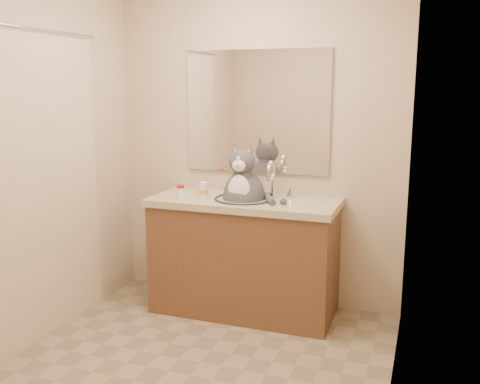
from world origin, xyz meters
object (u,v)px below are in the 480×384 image
(pill_bottle_redcap, at_px, (181,191))
(pill_bottle_orange, at_px, (203,190))
(grey_canister, at_px, (204,190))
(cat, at_px, (244,194))

(pill_bottle_redcap, distance_m, pill_bottle_orange, 0.16)
(pill_bottle_orange, bearing_deg, pill_bottle_redcap, -156.51)
(pill_bottle_orange, height_order, grey_canister, pill_bottle_orange)
(grey_canister, bearing_deg, cat, -9.54)
(cat, xyz_separation_m, pill_bottle_redcap, (-0.44, -0.12, 0.01))
(pill_bottle_redcap, xyz_separation_m, pill_bottle_orange, (0.15, 0.06, 0.01))
(cat, distance_m, pill_bottle_orange, 0.29)
(pill_bottle_redcap, bearing_deg, pill_bottle_orange, 23.49)
(cat, xyz_separation_m, grey_canister, (-0.33, 0.05, 0.00))
(cat, height_order, grey_canister, cat)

